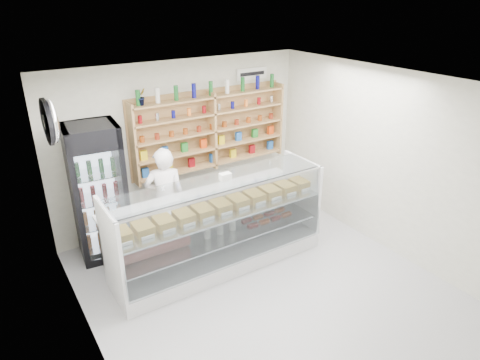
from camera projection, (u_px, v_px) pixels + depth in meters
room at (269, 199)px, 5.34m from camera, size 5.00×5.00×5.00m
display_counter at (218, 241)px, 6.34m from camera, size 3.17×0.95×1.38m
shop_worker at (165, 199)px, 6.61m from camera, size 0.70×0.57×1.67m
drinks_cooler at (99, 192)px, 6.35m from camera, size 0.82×0.80×2.08m
wall_shelving at (212, 130)px, 7.31m from camera, size 2.84×0.28×1.33m
potted_plant at (141, 97)px, 6.42m from camera, size 0.18×0.16×0.26m
security_mirror at (51, 121)px, 4.77m from camera, size 0.15×0.50×0.50m
wall_sign at (252, 74)px, 7.51m from camera, size 0.62×0.03×0.20m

